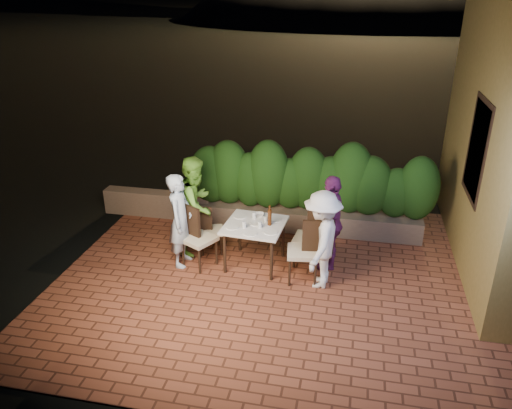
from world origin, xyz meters
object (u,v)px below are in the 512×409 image
(beer_bottle, at_px, (270,215))
(diner_blue, at_px, (181,220))
(chair_left_front, at_px, (199,238))
(dining_table, at_px, (255,244))
(chair_right_front, at_px, (303,251))
(parapet_lamp, at_px, (185,191))
(chair_left_back, at_px, (211,229))
(diner_green, at_px, (196,204))
(diner_purple, at_px, (331,222))
(bowl, at_px, (259,215))
(chair_right_back, at_px, (308,237))
(diner_white, at_px, (322,240))

(beer_bottle, distance_m, diner_blue, 1.45)
(chair_left_front, bearing_deg, dining_table, 41.51)
(chair_right_front, bearing_deg, parapet_lamp, -42.68)
(beer_bottle, xyz_separation_m, parapet_lamp, (-1.96, 1.48, -0.35))
(beer_bottle, xyz_separation_m, chair_left_back, (-1.07, 0.28, -0.50))
(beer_bottle, bearing_deg, dining_table, -177.27)
(diner_blue, bearing_deg, beer_bottle, -82.41)
(parapet_lamp, bearing_deg, beer_bottle, -37.14)
(diner_green, height_order, diner_purple, diner_green)
(beer_bottle, distance_m, chair_left_back, 1.21)
(beer_bottle, relative_size, chair_left_front, 0.33)
(diner_purple, xyz_separation_m, parapet_lamp, (-2.92, 1.27, -0.23))
(bowl, xyz_separation_m, chair_right_front, (0.82, -0.62, -0.25))
(bowl, bearing_deg, chair_left_back, -178.05)
(beer_bottle, height_order, bowl, beer_bottle)
(chair_left_back, distance_m, diner_purple, 2.06)
(diner_green, distance_m, diner_purple, 2.30)
(beer_bottle, bearing_deg, parapet_lamp, 142.86)
(chair_right_front, distance_m, diner_green, 2.05)
(dining_table, relative_size, chair_right_back, 0.96)
(chair_right_front, xyz_separation_m, chair_right_back, (0.02, 0.51, -0.03))
(chair_left_back, relative_size, parapet_lamp, 6.02)
(chair_left_front, xyz_separation_m, chair_left_back, (0.06, 0.50, -0.09))
(diner_white, bearing_deg, beer_bottle, -107.40)
(chair_left_front, bearing_deg, diner_blue, -152.97)
(beer_bottle, xyz_separation_m, diner_purple, (0.96, 0.21, -0.12))
(chair_right_back, distance_m, diner_white, 0.71)
(dining_table, relative_size, beer_bottle, 2.74)
(chair_right_front, height_order, chair_right_back, chair_right_front)
(chair_left_back, bearing_deg, diner_white, -35.42)
(chair_right_back, height_order, diner_blue, diner_blue)
(chair_right_back, xyz_separation_m, diner_blue, (-2.04, -0.41, 0.31))
(chair_left_front, height_order, chair_left_back, chair_left_front)
(chair_right_back, distance_m, diner_green, 1.98)
(dining_table, distance_m, beer_bottle, 0.60)
(diner_white, bearing_deg, diner_green, -101.18)
(diner_green, xyz_separation_m, parapet_lamp, (-0.63, 1.16, -0.28))
(beer_bottle, height_order, diner_white, diner_white)
(chair_right_back, distance_m, diner_purple, 0.47)
(diner_green, bearing_deg, chair_right_front, -101.55)
(chair_right_front, bearing_deg, diner_purple, -132.89)
(chair_left_back, bearing_deg, diner_purple, -18.29)
(diner_white, height_order, parapet_lamp, diner_white)
(chair_right_back, relative_size, diner_purple, 0.61)
(parapet_lamp, bearing_deg, chair_left_back, -53.48)
(chair_right_front, bearing_deg, dining_table, -27.51)
(chair_right_front, height_order, diner_blue, diner_blue)
(bowl, xyz_separation_m, chair_right_back, (0.84, -0.11, -0.28))
(bowl, bearing_deg, dining_table, -91.42)
(bowl, distance_m, diner_white, 1.30)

